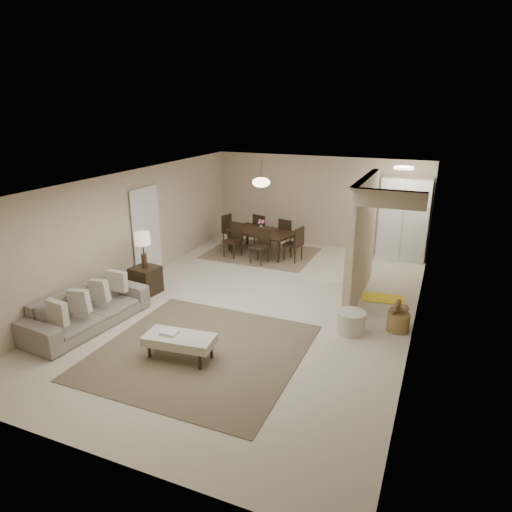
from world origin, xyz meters
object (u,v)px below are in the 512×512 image
at_px(round_pouf, 351,322).
at_px(wicker_basket, 398,322).
at_px(side_table, 146,280).
at_px(ottoman_bench, 180,340).
at_px(sofa, 87,309).
at_px(pantry_cabinet, 404,219).
at_px(dining_table, 261,242).

relative_size(round_pouf, wicker_basket, 1.28).
bearing_deg(side_table, wicker_basket, 3.36).
relative_size(ottoman_bench, wicker_basket, 2.93).
relative_size(sofa, ottoman_bench, 2.02).
bearing_deg(sofa, ottoman_bench, -92.57).
xyz_separation_m(ottoman_bench, wicker_basket, (3.08, 2.30, -0.15)).
bearing_deg(wicker_basket, side_table, -176.64).
height_order(pantry_cabinet, side_table, pantry_cabinet).
bearing_deg(side_table, dining_table, 70.09).
bearing_deg(dining_table, wicker_basket, -25.05).
bearing_deg(sofa, wicker_basket, -63.53).
relative_size(ottoman_bench, dining_table, 0.65).
bearing_deg(round_pouf, wicker_basket, 27.66).
height_order(ottoman_bench, side_table, side_table).
bearing_deg(side_table, pantry_cabinet, 43.15).
distance_m(pantry_cabinet, wicker_basket, 4.26).
distance_m(ottoman_bench, round_pouf, 3.00).
bearing_deg(wicker_basket, round_pouf, -152.34).
relative_size(sofa, side_table, 4.05).
height_order(ottoman_bench, round_pouf, ottoman_bench).
bearing_deg(pantry_cabinet, wicker_basket, -84.49).
relative_size(sofa, wicker_basket, 5.91).
height_order(sofa, side_table, sofa).
distance_m(side_table, dining_table, 3.65).
relative_size(side_table, dining_table, 0.32).
height_order(side_table, dining_table, dining_table).
bearing_deg(round_pouf, sofa, -160.21).
xyz_separation_m(ottoman_bench, dining_table, (-0.83, 5.43, -0.00)).
distance_m(sofa, dining_table, 5.29).
height_order(pantry_cabinet, dining_table, pantry_cabinet).
distance_m(ottoman_bench, dining_table, 5.49).
relative_size(round_pouf, dining_table, 0.28).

